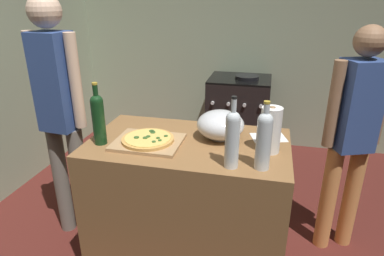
{
  "coord_description": "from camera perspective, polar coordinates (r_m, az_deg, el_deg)",
  "views": [
    {
      "loc": [
        0.44,
        -1.25,
        1.75
      ],
      "look_at": [
        -0.01,
        0.66,
        0.95
      ],
      "focal_mm": 31.4,
      "sensor_mm": 36.0,
      "label": 1
    }
  ],
  "objects": [
    {
      "name": "paper_towel_roll",
      "position": [
        1.93,
        13.19,
        -0.31
      ],
      "size": [
        0.12,
        0.12,
        0.27
      ],
      "color": "white",
      "rests_on": "counter"
    },
    {
      "name": "wine_bottle_dark",
      "position": [
        1.71,
        6.87,
        -1.52
      ],
      "size": [
        0.07,
        0.07,
        0.38
      ],
      "color": "silver",
      "rests_on": "counter"
    },
    {
      "name": "wine_bottle_clear",
      "position": [
        2.04,
        -15.64,
        1.82
      ],
      "size": [
        0.08,
        0.08,
        0.38
      ],
      "color": "#143819",
      "rests_on": "counter"
    },
    {
      "name": "wine_bottle_green",
      "position": [
        1.72,
        12.12,
        -1.74
      ],
      "size": [
        0.08,
        0.08,
        0.36
      ],
      "color": "silver",
      "rests_on": "counter"
    },
    {
      "name": "kitchen_wall_rear",
      "position": [
        4.04,
        7.09,
        15.49
      ],
      "size": [
        4.24,
        0.1,
        2.6
      ],
      "primitive_type": "cube",
      "color": "#99A889",
      "rests_on": "ground_plane"
    },
    {
      "name": "counter",
      "position": [
        2.28,
        -0.59,
        -12.69
      ],
      "size": [
        1.22,
        0.71,
        0.9
      ],
      "primitive_type": "cube",
      "color": "olive",
      "rests_on": "ground_plane"
    },
    {
      "name": "mixing_bowl",
      "position": [
        2.08,
        4.85,
        0.54
      ],
      "size": [
        0.29,
        0.29,
        0.18
      ],
      "color": "#B2B2B7",
      "rests_on": "counter"
    },
    {
      "name": "stove",
      "position": [
        3.83,
        7.84,
        1.98
      ],
      "size": [
        0.66,
        0.58,
        0.93
      ],
      "color": "black",
      "rests_on": "ground_plane"
    },
    {
      "name": "ground_plane",
      "position": [
        3.17,
        3.0,
        -11.73
      ],
      "size": [
        4.24,
        3.29,
        0.02
      ],
      "primitive_type": "cube",
      "color": "#511E19"
    },
    {
      "name": "kitchen_wall_left",
      "position": [
        3.51,
        -28.89,
        12.03
      ],
      "size": [
        0.1,
        3.29,
        2.6
      ],
      "primitive_type": "cube",
      "color": "#99A889",
      "rests_on": "ground_plane"
    },
    {
      "name": "person_in_stripes",
      "position": [
        2.46,
        -21.61,
        3.29
      ],
      "size": [
        0.39,
        0.22,
        1.75
      ],
      "color": "slate",
      "rests_on": "ground_plane"
    },
    {
      "name": "person_in_red",
      "position": [
        2.43,
        25.62,
        -0.42
      ],
      "size": [
        0.38,
        0.27,
        1.58
      ],
      "color": "#D88C4C",
      "rests_on": "ground_plane"
    },
    {
      "name": "pizza",
      "position": [
        2.03,
        -7.5,
        -1.86
      ],
      "size": [
        0.31,
        0.31,
        0.03
      ],
      "color": "tan",
      "rests_on": "cutting_board"
    },
    {
      "name": "recipe_sheet",
      "position": [
        2.16,
        12.88,
        -1.59
      ],
      "size": [
        0.24,
        0.2,
        0.0
      ],
      "primitive_type": "cube",
      "rotation": [
        0.0,
        0.0,
        0.29
      ],
      "color": "white",
      "rests_on": "counter"
    },
    {
      "name": "cutting_board",
      "position": [
        2.04,
        -7.48,
        -2.4
      ],
      "size": [
        0.4,
        0.32,
        0.02
      ],
      "primitive_type": "cube",
      "color": "tan",
      "rests_on": "counter"
    }
  ]
}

